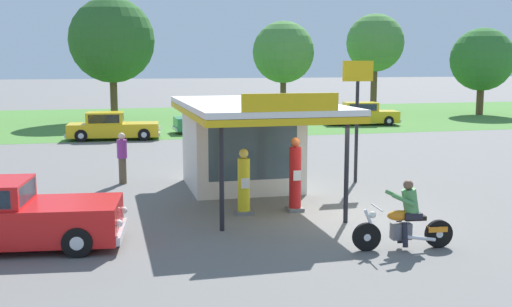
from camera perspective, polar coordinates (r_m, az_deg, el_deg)
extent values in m
plane|color=slate|center=(16.67, 8.40, -5.94)|extent=(300.00, 300.00, 0.00)
cube|color=#477A33|center=(45.53, -6.10, 3.26)|extent=(120.00, 24.00, 0.01)
cube|color=silver|center=(20.20, -1.40, 0.75)|extent=(3.49, 3.43, 2.81)
cube|color=#384C56|center=(18.56, -0.26, 0.24)|extent=(2.79, 0.05, 1.80)
cube|color=silver|center=(18.32, -0.19, 4.62)|extent=(4.19, 7.50, 0.16)
cube|color=gold|center=(18.33, -0.19, 4.06)|extent=(4.19, 7.50, 0.18)
cube|color=gold|center=(14.72, 3.28, 4.83)|extent=(2.44, 0.08, 0.44)
cylinder|color=black|center=(15.83, 8.51, -1.50)|extent=(0.12, 0.12, 2.81)
cylinder|color=black|center=(14.90, -3.26, -2.05)|extent=(0.12, 0.12, 2.81)
cube|color=slate|center=(16.82, -1.15, -5.54)|extent=(0.44, 0.44, 0.10)
cylinder|color=yellow|center=(16.65, -1.15, -2.94)|extent=(0.34, 0.34, 1.46)
cube|color=white|center=(16.46, -1.02, -2.82)|extent=(0.22, 0.02, 0.28)
sphere|color=#EACC4C|center=(16.50, -1.16, 0.01)|extent=(0.26, 0.26, 0.26)
cube|color=slate|center=(17.20, 3.68, -5.24)|extent=(0.44, 0.44, 0.10)
cylinder|color=red|center=(17.01, 3.71, -2.26)|extent=(0.34, 0.34, 1.72)
cube|color=white|center=(16.82, 3.90, -2.09)|extent=(0.22, 0.02, 0.28)
sphere|color=orange|center=(16.85, 3.74, 1.08)|extent=(0.26, 0.26, 0.26)
cylinder|color=black|center=(13.75, 10.36, -7.73)|extent=(0.65, 0.16, 0.64)
cylinder|color=silver|center=(13.75, 10.36, -7.73)|extent=(0.17, 0.13, 0.16)
cylinder|color=black|center=(14.38, 16.81, -7.24)|extent=(0.65, 0.16, 0.64)
cylinder|color=silver|center=(14.38, 16.81, -7.24)|extent=(0.17, 0.13, 0.16)
ellipsoid|color=orange|center=(13.89, 13.34, -5.70)|extent=(0.58, 0.29, 0.24)
cube|color=#59595E|center=(14.00, 13.48, -7.11)|extent=(0.46, 0.28, 0.36)
cube|color=black|center=(14.03, 14.67, -5.85)|extent=(0.50, 0.30, 0.10)
cylinder|color=silver|center=(13.71, 10.79, -6.58)|extent=(0.37, 0.11, 0.71)
cylinder|color=silver|center=(13.66, 11.31, -5.01)|extent=(0.10, 0.70, 0.04)
sphere|color=silver|center=(13.66, 10.90, -5.68)|extent=(0.16, 0.16, 0.16)
cube|color=orange|center=(14.32, 16.65, -6.80)|extent=(0.46, 0.22, 0.12)
cylinder|color=silver|center=(14.06, 15.20, -7.70)|extent=(0.71, 0.15, 0.18)
cube|color=black|center=(13.99, 14.41, -5.63)|extent=(0.43, 0.38, 0.14)
cylinder|color=black|center=(13.88, 13.84, -7.44)|extent=(0.14, 0.24, 0.56)
cylinder|color=black|center=(14.16, 13.35, -7.09)|extent=(0.14, 0.24, 0.56)
cylinder|color=#4C8C4C|center=(13.90, 14.31, -4.38)|extent=(0.44, 0.36, 0.60)
sphere|color=brown|center=(13.81, 14.13, -2.88)|extent=(0.22, 0.22, 0.22)
cylinder|color=#4C8C4C|center=(13.62, 13.71, -4.27)|extent=(0.54, 0.14, 0.31)
cylinder|color=#4C8C4C|center=(13.98, 13.09, -3.92)|extent=(0.54, 0.14, 0.31)
cube|color=red|center=(14.80, -22.53, -5.97)|extent=(5.24, 2.49, 0.84)
cube|color=#283847|center=(14.52, -20.76, -3.37)|extent=(0.22, 1.46, 0.42)
cube|color=silver|center=(14.40, -12.55, -7.14)|extent=(0.34, 1.78, 0.18)
sphere|color=white|center=(14.89, -12.33, -5.26)|extent=(0.18, 0.18, 0.18)
sphere|color=white|center=(13.73, -12.80, -6.44)|extent=(0.18, 0.18, 0.18)
cylinder|color=black|center=(15.34, -15.37, -6.16)|extent=(0.68, 0.28, 0.66)
cylinder|color=silver|center=(15.34, -15.37, -6.16)|extent=(0.32, 0.26, 0.30)
cylinder|color=black|center=(13.67, -16.45, -8.01)|extent=(0.68, 0.28, 0.66)
cylinder|color=silver|center=(13.67, -16.45, -8.01)|extent=(0.32, 0.26, 0.30)
cube|color=gold|center=(41.52, 9.92, 3.45)|extent=(4.99, 2.60, 0.76)
cube|color=gold|center=(41.44, 9.80, 4.37)|extent=(2.38, 1.93, 0.58)
cube|color=#283847|center=(41.70, 11.21, 4.36)|extent=(0.28, 1.39, 0.46)
cube|color=#283847|center=(42.19, 9.56, 4.45)|extent=(1.80, 0.35, 0.44)
cube|color=#283847|center=(40.69, 10.06, 4.29)|extent=(1.80, 0.35, 0.44)
cube|color=silver|center=(42.18, 13.09, 3.08)|extent=(0.42, 1.70, 0.18)
cube|color=silver|center=(41.04, 6.65, 3.09)|extent=(0.42, 1.70, 0.18)
sphere|color=white|center=(42.71, 12.90, 3.55)|extent=(0.18, 0.18, 0.18)
sphere|color=white|center=(41.61, 13.35, 3.41)|extent=(0.18, 0.18, 0.18)
cylinder|color=black|center=(42.76, 11.75, 3.23)|extent=(0.68, 0.31, 0.66)
cylinder|color=silver|center=(42.76, 11.75, 3.23)|extent=(0.33, 0.27, 0.30)
cylinder|color=black|center=(41.16, 12.38, 3.01)|extent=(0.68, 0.31, 0.66)
cylinder|color=silver|center=(41.16, 12.38, 3.01)|extent=(0.33, 0.27, 0.30)
cylinder|color=black|center=(42.00, 7.50, 3.24)|extent=(0.68, 0.31, 0.66)
cylinder|color=silver|center=(42.00, 7.50, 3.24)|extent=(0.33, 0.27, 0.30)
cylinder|color=black|center=(40.37, 7.97, 3.02)|extent=(0.68, 0.31, 0.66)
cylinder|color=silver|center=(40.37, 7.97, 3.02)|extent=(0.33, 0.27, 0.30)
cube|color=gold|center=(33.91, -13.23, 2.20)|extent=(4.94, 2.18, 0.71)
cube|color=gold|center=(33.89, -14.02, 3.29)|extent=(2.04, 1.72, 0.61)
cube|color=#283847|center=(33.82, -12.44, 3.33)|extent=(0.16, 1.38, 0.49)
cube|color=#283847|center=(34.64, -13.91, 3.40)|extent=(1.62, 0.17, 0.46)
cube|color=#283847|center=(33.13, -14.13, 3.17)|extent=(1.62, 0.17, 0.46)
cube|color=silver|center=(33.84, -9.11, 1.90)|extent=(0.27, 1.68, 0.18)
cube|color=silver|center=(34.21, -17.29, 1.69)|extent=(0.27, 1.68, 0.18)
sphere|color=white|center=(34.38, -9.10, 2.46)|extent=(0.18, 0.18, 0.18)
sphere|color=white|center=(33.25, -9.10, 2.25)|extent=(0.18, 0.18, 0.18)
cylinder|color=black|center=(34.67, -10.43, 2.07)|extent=(0.67, 0.26, 0.66)
cylinder|color=silver|center=(34.67, -10.43, 2.07)|extent=(0.32, 0.25, 0.30)
cylinder|color=black|center=(33.04, -10.50, 1.76)|extent=(0.67, 0.26, 0.66)
cylinder|color=silver|center=(33.04, -10.50, 1.76)|extent=(0.32, 0.25, 0.30)
cylinder|color=black|center=(34.91, -15.80, 1.94)|extent=(0.67, 0.26, 0.66)
cylinder|color=silver|center=(34.91, -15.80, 1.94)|extent=(0.32, 0.25, 0.30)
cylinder|color=black|center=(33.29, -16.13, 1.62)|extent=(0.67, 0.26, 0.66)
cylinder|color=silver|center=(33.29, -16.13, 1.62)|extent=(0.32, 0.25, 0.30)
cube|color=#2D844C|center=(36.50, -3.68, 2.88)|extent=(5.10, 1.98, 0.76)
cube|color=#2D844C|center=(36.36, -4.34, 3.86)|extent=(2.28, 1.68, 0.52)
cube|color=#283847|center=(36.59, -2.65, 3.91)|extent=(0.08, 1.43, 0.42)
cube|color=#283847|center=(37.13, -4.58, 3.95)|extent=(1.90, 0.09, 0.40)
cube|color=#283847|center=(35.58, -4.08, 3.76)|extent=(1.90, 0.09, 0.40)
cube|color=silver|center=(37.13, 0.19, 2.59)|extent=(0.17, 1.75, 0.18)
cube|color=silver|center=(36.08, -7.65, 2.34)|extent=(0.17, 1.75, 0.18)
sphere|color=white|center=(37.67, -0.04, 3.13)|extent=(0.18, 0.18, 0.18)
sphere|color=white|center=(36.55, 0.45, 2.96)|extent=(0.18, 0.18, 0.18)
cylinder|color=black|center=(37.74, -1.40, 2.73)|extent=(0.67, 0.22, 0.66)
cylinder|color=silver|center=(37.74, -1.40, 2.73)|extent=(0.30, 0.23, 0.30)
cylinder|color=black|center=(36.09, -0.72, 2.46)|extent=(0.67, 0.22, 0.66)
cylinder|color=silver|center=(36.09, -0.72, 2.46)|extent=(0.30, 0.23, 0.30)
cylinder|color=black|center=(37.05, -6.55, 2.56)|extent=(0.67, 0.22, 0.66)
cylinder|color=silver|center=(37.05, -6.55, 2.56)|extent=(0.30, 0.23, 0.30)
cylinder|color=black|center=(35.36, -6.11, 2.29)|extent=(0.67, 0.22, 0.66)
cylinder|color=silver|center=(35.36, -6.11, 2.29)|extent=(0.30, 0.23, 0.30)
cylinder|color=brown|center=(21.41, -12.44, -1.60)|extent=(0.26, 0.26, 0.90)
cylinder|color=#8C338C|center=(21.29, -12.50, 0.43)|extent=(0.34, 0.34, 0.63)
sphere|color=beige|center=(21.24, -12.54, 1.60)|extent=(0.24, 0.24, 0.24)
cylinder|color=brown|center=(52.22, 20.33, 4.84)|extent=(0.56, 0.56, 2.54)
sphere|color=#33702D|center=(52.14, 20.51, 8.29)|extent=(5.00, 5.00, 5.00)
sphere|color=#33702D|center=(53.00, 20.35, 7.75)|extent=(3.73, 3.73, 3.73)
cylinder|color=brown|center=(51.39, 11.02, 5.98)|extent=(0.53, 0.53, 4.00)
sphere|color=#4C893D|center=(51.37, 11.14, 10.18)|extent=(4.72, 4.72, 4.72)
cylinder|color=brown|center=(44.79, -13.23, 5.22)|extent=(0.51, 0.51, 3.48)
sphere|color=#2D6028|center=(44.75, -13.40, 10.34)|extent=(6.03, 6.03, 6.03)
sphere|color=#2D6028|center=(43.96, -13.91, 9.57)|extent=(4.16, 4.16, 4.16)
cylinder|color=brown|center=(46.95, 2.57, 5.41)|extent=(0.45, 0.45, 3.19)
sphere|color=#4C893D|center=(46.89, 2.59, 9.51)|extent=(4.71, 4.71, 4.71)
cylinder|color=black|center=(21.28, 9.44, 1.98)|extent=(0.12, 0.12, 3.51)
cube|color=gold|center=(21.15, 9.58, 7.66)|extent=(1.10, 0.08, 0.70)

